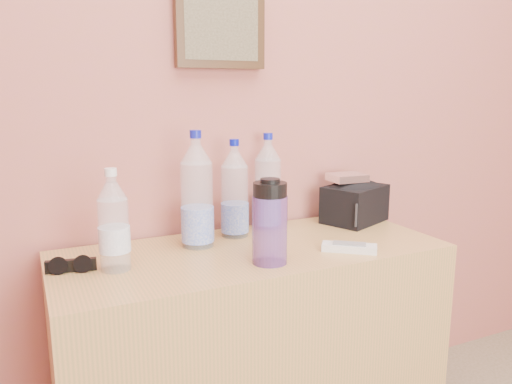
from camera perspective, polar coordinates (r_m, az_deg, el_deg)
picture_frame at (r=1.68m, az=-4.07°, el=18.17°), size 0.30×0.03×0.25m
dresser at (r=1.67m, az=-0.39°, el=-18.49°), size 1.17×0.49×0.73m
pet_large_a at (r=1.52m, az=-6.76°, el=-0.45°), size 0.10×0.10×0.36m
pet_large_b at (r=1.62m, az=-2.46°, el=-0.22°), size 0.09×0.09×0.32m
pet_large_c at (r=1.72m, az=1.35°, el=0.61°), size 0.09×0.09×0.33m
pet_small at (r=1.37m, az=-15.95°, el=-3.75°), size 0.08×0.08×0.27m
nalgene_bottle at (r=1.37m, az=1.58°, el=-3.45°), size 0.10×0.10×0.24m
sunglasses at (r=1.42m, az=-20.37°, el=-7.88°), size 0.14×0.07×0.03m
ac_remote at (r=1.52m, az=10.61°, el=-6.28°), size 0.16×0.14×0.02m
toiletry_bag at (r=1.85m, az=11.23°, el=-1.06°), size 0.27×0.23×0.15m
foil_packet at (r=1.82m, az=10.37°, el=1.66°), size 0.13×0.11×0.03m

